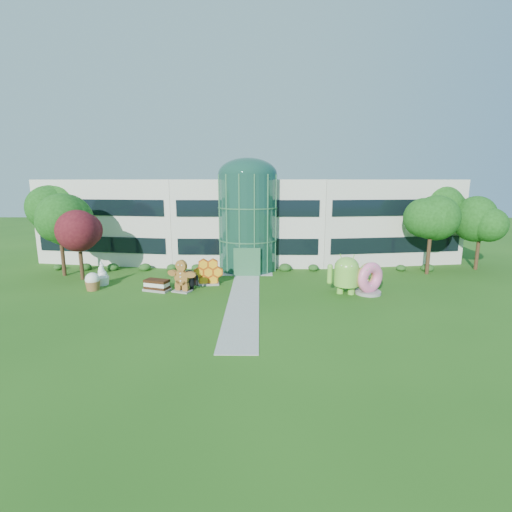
# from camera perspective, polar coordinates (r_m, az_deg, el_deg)

# --- Properties ---
(ground) EXTENTS (140.00, 140.00, 0.00)m
(ground) POSITION_cam_1_polar(r_m,az_deg,el_deg) (27.78, -2.02, -7.71)
(ground) COLOR #215114
(ground) RESTS_ON ground
(building) EXTENTS (46.00, 15.00, 9.30)m
(building) POSITION_cam_1_polar(r_m,az_deg,el_deg) (44.47, -1.02, 5.64)
(building) COLOR beige
(building) RESTS_ON ground
(atrium) EXTENTS (6.00, 6.00, 9.80)m
(atrium) POSITION_cam_1_polar(r_m,az_deg,el_deg) (38.48, -1.27, 5.12)
(atrium) COLOR #194738
(atrium) RESTS_ON ground
(walkway) EXTENTS (2.40, 20.00, 0.04)m
(walkway) POSITION_cam_1_polar(r_m,az_deg,el_deg) (29.67, -1.85, -6.41)
(walkway) COLOR #9E9E93
(walkway) RESTS_ON ground
(tree_red) EXTENTS (4.00, 4.00, 6.00)m
(tree_red) POSITION_cam_1_polar(r_m,az_deg,el_deg) (38.14, -25.46, 1.08)
(tree_red) COLOR #3F0C14
(tree_red) RESTS_ON ground
(trees_backdrop) EXTENTS (52.00, 8.00, 8.40)m
(trees_backdrop) POSITION_cam_1_polar(r_m,az_deg,el_deg) (39.55, -1.22, 4.27)
(trees_backdrop) COLOR #144210
(trees_backdrop) RESTS_ON ground
(android_green) EXTENTS (3.65, 2.88, 3.64)m
(android_green) POSITION_cam_1_polar(r_m,az_deg,el_deg) (31.13, 13.75, -2.45)
(android_green) COLOR #72BE3D
(android_green) RESTS_ON ground
(android_black) EXTENTS (2.06, 1.70, 2.02)m
(android_black) POSITION_cam_1_polar(r_m,az_deg,el_deg) (32.12, -10.25, -3.37)
(android_black) COLOR black
(android_black) RESTS_ON ground
(donut) EXTENTS (2.88, 2.40, 2.71)m
(donut) POSITION_cam_1_polar(r_m,az_deg,el_deg) (31.71, 16.96, -3.23)
(donut) COLOR #E55790
(donut) RESTS_ON ground
(gingerbread) EXTENTS (3.20, 2.15, 2.76)m
(gingerbread) POSITION_cam_1_polar(r_m,az_deg,el_deg) (31.53, -11.36, -2.99)
(gingerbread) COLOR brown
(gingerbread) RESTS_ON ground
(ice_cream_sandwich) EXTENTS (2.46, 1.77, 0.99)m
(ice_cream_sandwich) POSITION_cam_1_polar(r_m,az_deg,el_deg) (32.49, -15.01, -4.35)
(ice_cream_sandwich) COLOR black
(ice_cream_sandwich) RESTS_ON ground
(honeycomb) EXTENTS (2.83, 1.27, 2.15)m
(honeycomb) POSITION_cam_1_polar(r_m,az_deg,el_deg) (33.31, -7.33, -2.63)
(honeycomb) COLOR #FFA919
(honeycomb) RESTS_ON ground
(froyo) EXTENTS (1.56, 1.56, 2.17)m
(froyo) POSITION_cam_1_polar(r_m,az_deg,el_deg) (35.76, -22.63, -2.44)
(froyo) COLOR white
(froyo) RESTS_ON ground
(cupcake) EXTENTS (1.61, 1.61, 1.54)m
(cupcake) POSITION_cam_1_polar(r_m,az_deg,el_deg) (34.45, -23.85, -3.58)
(cupcake) COLOR white
(cupcake) RESTS_ON ground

